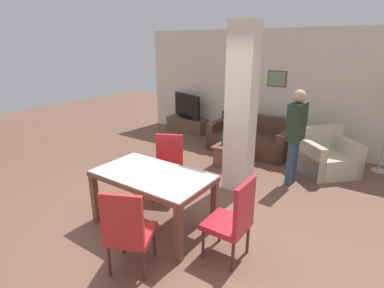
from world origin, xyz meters
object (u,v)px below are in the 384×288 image
object	(u,v)px
armchair	(326,158)
coffee_table	(229,155)
bottle	(223,141)
dining_chair_near_right	(128,230)
sofa	(251,140)
tv_stand	(187,125)
standing_person	(296,131)
dining_chair_far_left	(168,165)
dining_chair_head_right	(234,218)
tv_screen	(187,106)
dining_table	(153,185)

from	to	relation	value
armchair	coffee_table	size ratio (longest dim) A/B	2.16
bottle	coffee_table	bearing A→B (deg)	7.31
dining_chair_near_right	sofa	xyz separation A→B (m)	(-0.53, 4.31, -0.25)
coffee_table	tv_stand	xyz separation A→B (m)	(-2.14, 1.52, -0.02)
coffee_table	bottle	world-z (taller)	bottle
sofa	standing_person	size ratio (longest dim) A/B	1.08
dining_chair_far_left	dining_chair_head_right	distance (m)	1.76
coffee_table	tv_stand	world-z (taller)	coffee_table
bottle	tv_screen	world-z (taller)	tv_screen
coffee_table	sofa	bearing A→B (deg)	89.46
dining_chair_near_right	standing_person	distance (m)	3.31
armchair	coffee_table	world-z (taller)	armchair
armchair	tv_screen	size ratio (longest dim) A/B	1.19
coffee_table	bottle	xyz separation A→B (m)	(-0.14, -0.02, 0.29)
tv_stand	tv_screen	world-z (taller)	tv_screen
bottle	dining_chair_head_right	bearing A→B (deg)	-58.75
dining_chair_far_left	tv_screen	xyz separation A→B (m)	(-1.91, 3.20, 0.20)
bottle	standing_person	xyz separation A→B (m)	(1.42, -0.08, 0.45)
dining_chair_far_left	standing_person	size ratio (longest dim) A/B	0.60
armchair	bottle	distance (m)	1.99
sofa	standing_person	bearing A→B (deg)	138.66
dining_chair_far_left	coffee_table	world-z (taller)	dining_chair_far_left
tv_stand	dining_chair_head_right	bearing A→B (deg)	-48.81
dining_table	coffee_table	bearing A→B (deg)	93.57
dining_table	tv_screen	xyz separation A→B (m)	(-2.30, 3.99, 0.12)
dining_chair_near_right	dining_chair_head_right	xyz separation A→B (m)	(0.81, 0.82, 0.00)
tv_stand	tv_screen	distance (m)	0.53
dining_table	bottle	xyz separation A→B (m)	(-0.30, 2.45, -0.10)
dining_chair_head_right	standing_person	distance (m)	2.41
tv_stand	tv_screen	bearing A→B (deg)	0.00
dining_chair_near_right	bottle	size ratio (longest dim) A/B	4.39
tv_stand	standing_person	xyz separation A→B (m)	(3.42, -1.61, 0.76)
dining_table	standing_person	bearing A→B (deg)	64.66
sofa	tv_screen	world-z (taller)	tv_screen
dining_chair_near_right	sofa	distance (m)	4.35
sofa	armchair	distance (m)	1.69
dining_chair_head_right	dining_chair_near_right	bearing A→B (deg)	135.39
dining_chair_near_right	standing_person	world-z (taller)	standing_person
armchair	standing_person	world-z (taller)	standing_person
tv_stand	armchair	bearing A→B (deg)	-11.38
dining_table	tv_screen	world-z (taller)	tv_screen
bottle	dining_chair_near_right	bearing A→B (deg)	-78.27
bottle	tv_stand	world-z (taller)	bottle
dining_chair_far_left	sofa	xyz separation A→B (m)	(0.24, 2.70, -0.25)
dining_table	sofa	size ratio (longest dim) A/B	0.86
dining_table	tv_screen	bearing A→B (deg)	119.95
dining_table	dining_chair_far_left	size ratio (longest dim) A/B	1.54
dining_table	dining_chair_head_right	xyz separation A→B (m)	(1.19, 0.00, -0.07)
standing_person	dining_chair_far_left	bearing A→B (deg)	140.72
bottle	dining_chair_far_left	bearing A→B (deg)	-92.98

